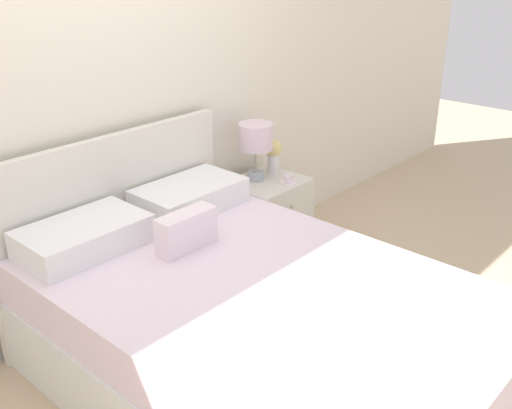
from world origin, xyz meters
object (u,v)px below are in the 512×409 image
nightstand (267,219)px  table_lamp (256,139)px  bed (249,328)px  teacup (288,180)px  flower_vase (273,153)px

nightstand → table_lamp: table_lamp is taller
bed → nightstand: size_ratio=3.96×
bed → teacup: bed is taller
nightstand → table_lamp: (-0.04, 0.06, 0.55)m
nightstand → teacup: bearing=-64.8°
nightstand → table_lamp: 0.55m
bed → teacup: size_ratio=21.60×
table_lamp → bed: bearing=-139.4°
flower_vase → teacup: 0.25m
bed → flower_vase: bearing=36.2°
table_lamp → teacup: (0.10, -0.19, -0.25)m
nightstand → teacup: size_ratio=5.46×
bed → nightstand: 1.29m
table_lamp → flower_vase: (0.19, 0.01, -0.14)m
bed → nightstand: bearing=37.4°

